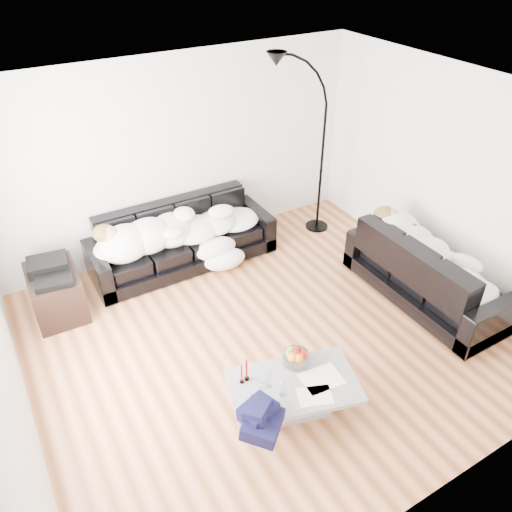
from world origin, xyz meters
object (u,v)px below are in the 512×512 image
wine_glass_c (283,388)px  sofa_back (182,237)px  wine_glass_b (262,390)px  av_cabinet (57,293)px  sleeper_back (182,224)px  sofa_right (429,269)px  floor_lamp (322,156)px  candle_right (247,370)px  wine_glass_a (268,381)px  stereo (50,269)px  fruit_bowl (296,356)px  candle_left (242,374)px  shoes (378,264)px  sleeper_right (432,254)px  coffee_table (293,396)px

wine_glass_c → sofa_back: bearing=85.1°
wine_glass_b → av_cabinet: 2.85m
sleeper_back → wine_glass_b: 2.73m
av_cabinet → sofa_right: bearing=-24.7°
sleeper_back → floor_lamp: size_ratio=0.90×
candle_right → sofa_back: bearing=80.1°
sofa_right → av_cabinet: 4.39m
wine_glass_a → floor_lamp: size_ratio=0.07×
stereo → fruit_bowl: bearing=-45.3°
candle_left → stereo: stereo is taller
candle_left → shoes: candle_left is taller
floor_lamp → shoes: bearing=-96.4°
sleeper_back → wine_glass_a: size_ratio=13.32×
av_cabinet → floor_lamp: bearing=2.4°
wine_glass_b → floor_lamp: 3.66m
sofa_back → av_cabinet: size_ratio=3.04×
wine_glass_a → wine_glass_c: 0.16m
wine_glass_c → av_cabinet: av_cabinet is taller
sofa_right → av_cabinet: bearing=63.2°
sofa_right → sleeper_back: (-2.24, 2.12, 0.21)m
candle_right → shoes: size_ratio=0.56×
floor_lamp → wine_glass_b: bearing=-144.8°
fruit_bowl → stereo: stereo is taller
sleeper_right → fruit_bowl: (-2.16, -0.38, -0.21)m
sleeper_right → candle_left: (-2.73, -0.34, -0.18)m
wine_glass_b → sleeper_back: bearing=81.1°
fruit_bowl → av_cabinet: (-1.75, 2.35, -0.15)m
sleeper_back → stereo: size_ratio=4.66×
floor_lamp → fruit_bowl: bearing=-140.8°
coffee_table → av_cabinet: 3.02m
candle_left → av_cabinet: size_ratio=0.27×
sofa_right → wine_glass_c: size_ratio=12.39×
sleeper_right → av_cabinet: size_ratio=2.20×
wine_glass_b → candle_right: (-0.01, 0.25, 0.03)m
candle_right → stereo: size_ratio=0.56×
shoes → wine_glass_b: bearing=-134.9°
sofa_right → fruit_bowl: sofa_right is taller
coffee_table → av_cabinet: av_cabinet is taller
candle_right → fruit_bowl: bearing=-5.2°
sofa_back → stereo: 1.70m
wine_glass_b → stereo: bearing=116.1°
candle_left → av_cabinet: candle_left is taller
fruit_bowl → av_cabinet: bearing=126.7°
sleeper_right → wine_glass_c: size_ratio=10.62×
candle_left → stereo: bearing=117.0°
candle_left → floor_lamp: floor_lamp is taller
wine_glass_c → floor_lamp: 3.59m
sleeper_back → wine_glass_a: sleeper_back is taller
sleeper_right → candle_right: (-2.67, -0.33, -0.17)m
coffee_table → wine_glass_a: wine_glass_a is taller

